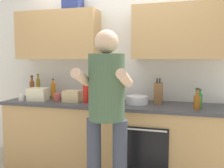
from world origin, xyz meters
TOP-DOWN VIEW (x-y plane):
  - back_wall_unit at (0.00, 0.27)m, footprint 4.00×0.38m
  - counter at (0.00, -0.00)m, footprint 2.84×0.67m
  - person_standing at (0.17, -0.76)m, footprint 0.49×0.45m
  - bottle_oil at (-1.16, 0.18)m, footprint 0.05×0.05m
  - bottle_syrup at (1.01, -0.13)m, footprint 0.07×0.07m
  - bottle_wine at (0.13, -0.20)m, footprint 0.07×0.07m
  - bottle_hotsauce at (-0.32, -0.08)m, footprint 0.07×0.07m
  - bottle_vinegar at (-1.20, 0.09)m, footprint 0.06×0.06m
  - bottle_soda at (1.05, -0.04)m, footprint 0.05×0.05m
  - bottle_juice at (-0.91, 0.16)m, footprint 0.06×0.06m
  - cup_coffee at (-1.20, -0.16)m, footprint 0.07×0.07m
  - cup_ceramic at (-0.73, -0.05)m, footprint 0.09×0.09m
  - cup_tea at (-0.15, -0.14)m, footprint 0.09×0.09m
  - mixing_bowl at (0.32, 0.02)m, footprint 0.27×0.27m
  - knife_block at (0.57, 0.12)m, footprint 0.10×0.14m
  - grocery_bag_bread at (-0.52, -0.03)m, footprint 0.23×0.22m
  - grocery_bag_rice at (-0.99, -0.08)m, footprint 0.26×0.24m

SIDE VIEW (x-z plane):
  - counter at x=0.00m, z-range 0.00..0.90m
  - cup_coffee at x=-1.20m, z-range 0.90..0.99m
  - mixing_bowl at x=0.32m, z-range 0.90..1.00m
  - cup_ceramic at x=-0.73m, z-range 0.90..1.00m
  - cup_tea at x=-0.15m, z-range 0.90..1.00m
  - grocery_bag_bread at x=-0.52m, z-range 0.90..1.04m
  - grocery_bag_rice at x=-0.99m, z-range 0.90..1.07m
  - bottle_soda at x=1.05m, z-range 0.88..1.09m
  - bottle_syrup at x=1.01m, z-range 0.87..1.11m
  - bottle_wine at x=0.13m, z-range 0.88..1.10m
  - bottle_juice at x=-0.91m, z-range 0.88..1.15m
  - person_standing at x=0.17m, z-range 0.16..1.88m
  - knife_block at x=0.57m, z-range 0.87..1.19m
  - bottle_vinegar at x=-1.20m, z-range 0.87..1.19m
  - bottle_hotsauce at x=-0.32m, z-range 0.87..1.19m
  - bottle_oil at x=-1.16m, z-range 0.87..1.21m
  - back_wall_unit at x=0.00m, z-range 0.25..2.75m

